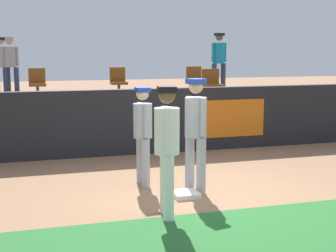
{
  "coord_description": "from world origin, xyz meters",
  "views": [
    {
      "loc": [
        -2.64,
        -7.33,
        2.35
      ],
      "look_at": [
        -0.19,
        0.91,
        1.0
      ],
      "focal_mm": 52.72,
      "sensor_mm": 36.0,
      "label": 1
    }
  ],
  "objects": [
    {
      "name": "seat_back_left",
      "position": [
        -2.23,
        6.6,
        1.46
      ],
      "size": [
        0.45,
        0.44,
        0.84
      ],
      "color": "#4C4C51",
      "rests_on": "bleacher_platform"
    },
    {
      "name": "seat_back_center",
      "position": [
        0.01,
        6.6,
        1.46
      ],
      "size": [
        0.45,
        0.44,
        0.84
      ],
      "color": "#4C4C51",
      "rests_on": "bleacher_platform"
    },
    {
      "name": "spectator_casual",
      "position": [
        -2.93,
        7.68,
        1.97
      ],
      "size": [
        0.48,
        0.33,
        1.7
      ],
      "rotation": [
        0.0,
        0.0,
        3.15
      ],
      "color": "#33384C",
      "rests_on": "bleacher_platform"
    },
    {
      "name": "player_runner_visitor",
      "position": [
        -0.68,
        0.78,
        0.99
      ],
      "size": [
        0.34,
        0.48,
        1.7
      ],
      "rotation": [
        0.0,
        0.0,
        -1.5
      ],
      "color": "#9EA3AD",
      "rests_on": "ground_plane"
    },
    {
      "name": "field_wall",
      "position": [
        0.01,
        3.36,
        0.73
      ],
      "size": [
        18.0,
        0.26,
        1.47
      ],
      "color": "black",
      "rests_on": "ground_plane"
    },
    {
      "name": "spectator_capped",
      "position": [
        -3.17,
        7.75,
        1.96
      ],
      "size": [
        0.47,
        0.32,
        1.69
      ],
      "rotation": [
        0.0,
        0.0,
        3.13
      ],
      "color": "#33384C",
      "rests_on": "bleacher_platform"
    },
    {
      "name": "seat_front_right",
      "position": [
        2.17,
        4.8,
        1.46
      ],
      "size": [
        0.48,
        0.44,
        0.84
      ],
      "color": "#4C4C51",
      "rests_on": "bleacher_platform"
    },
    {
      "name": "ground_plane",
      "position": [
        0.0,
        0.0,
        0.0
      ],
      "size": [
        60.0,
        60.0,
        0.0
      ],
      "primitive_type": "plane",
      "color": "#936B4C"
    },
    {
      "name": "grass_foreground_strip",
      "position": [
        0.0,
        -2.31,
        0.0
      ],
      "size": [
        18.0,
        2.8,
        0.01
      ],
      "primitive_type": "cube",
      "color": "#26662B",
      "rests_on": "ground_plane"
    },
    {
      "name": "spectator_hooded",
      "position": [
        3.33,
        7.17,
        2.06
      ],
      "size": [
        0.51,
        0.4,
        1.85
      ],
      "rotation": [
        0.0,
        0.0,
        3.29
      ],
      "color": "#33384C",
      "rests_on": "bleacher_platform"
    },
    {
      "name": "seat_back_right",
      "position": [
        2.34,
        6.6,
        1.46
      ],
      "size": [
        0.46,
        0.44,
        0.84
      ],
      "color": "#4C4C51",
      "rests_on": "bleacher_platform"
    },
    {
      "name": "bleacher_platform",
      "position": [
        0.0,
        5.93,
        0.49
      ],
      "size": [
        18.0,
        4.8,
        0.98
      ],
      "primitive_type": "cube",
      "color": "#59595E",
      "rests_on": "ground_plane"
    },
    {
      "name": "player_fielder_home",
      "position": [
        -0.74,
        -0.89,
        1.07
      ],
      "size": [
        0.41,
        0.56,
        1.84
      ],
      "rotation": [
        0.0,
        0.0,
        -1.72
      ],
      "color": "white",
      "rests_on": "ground_plane"
    },
    {
      "name": "player_coach_visitor",
      "position": [
        0.06,
        0.17,
        1.09
      ],
      "size": [
        0.43,
        0.51,
        1.87
      ],
      "rotation": [
        0.0,
        0.0,
        -1.33
      ],
      "color": "#9EA3AD",
      "rests_on": "ground_plane"
    },
    {
      "name": "first_base",
      "position": [
        -0.19,
        -0.09,
        0.04
      ],
      "size": [
        0.4,
        0.4,
        0.08
      ],
      "primitive_type": "cube",
      "color": "white",
      "rests_on": "ground_plane"
    }
  ]
}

